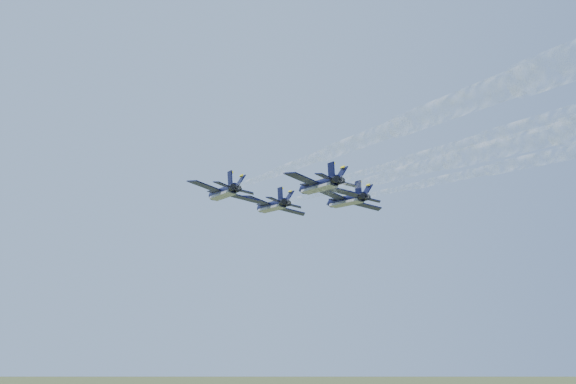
{
  "coord_description": "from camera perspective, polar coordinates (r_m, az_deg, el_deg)",
  "views": [
    {
      "loc": [
        -13.31,
        -111.81,
        75.43
      ],
      "look_at": [
        -1.36,
        1.48,
        95.9
      ],
      "focal_mm": 45.0,
      "sensor_mm": 36.0,
      "label": 1
    }
  ],
  "objects": [
    {
      "name": "jet_lead",
      "position": [
        123.28,
        -1.3,
        -1.11
      ],
      "size": [
        11.18,
        15.38,
        4.06
      ],
      "rotation": [
        0.0,
        0.24,
        0.27
      ],
      "color": "black"
    },
    {
      "name": "smoke_trail_lead",
      "position": [
        70.81,
        15.94,
        6.18
      ],
      "size": [
        22.99,
        77.43,
        2.81
      ],
      "rotation": [
        0.0,
        0.24,
        0.27
      ],
      "color": "white"
    },
    {
      "name": "smoke_trail_left",
      "position": [
        57.04,
        12.46,
        10.02
      ],
      "size": [
        22.99,
        77.43,
        2.81
      ],
      "rotation": [
        0.0,
        0.24,
        0.27
      ],
      "color": "white"
    },
    {
      "name": "jet_slot",
      "position": [
        104.68,
        2.45,
        0.52
      ],
      "size": [
        11.18,
        15.38,
        4.06
      ],
      "rotation": [
        0.0,
        0.24,
        0.27
      ],
      "color": "black"
    },
    {
      "name": "jet_right",
      "position": [
        118.01,
        4.6,
        -0.67
      ],
      "size": [
        11.18,
        15.38,
        4.06
      ],
      "rotation": [
        0.0,
        0.24,
        0.27
      ],
      "color": "black"
    },
    {
      "name": "jet_left",
      "position": [
        110.83,
        -5.18,
        -0.04
      ],
      "size": [
        11.18,
        15.38,
        4.06
      ],
      "rotation": [
        0.0,
        0.24,
        0.27
      ],
      "color": "black"
    }
  ]
}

